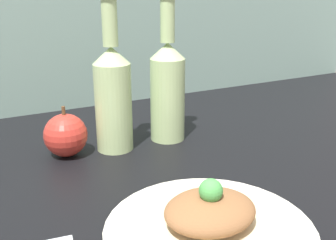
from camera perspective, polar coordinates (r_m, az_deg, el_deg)
ground_plane at (r=65.29cm, az=6.54°, el=-10.87°), size 180.00×110.00×4.00cm
plate at (r=51.89cm, az=6.01°, el=-15.65°), size 26.77×26.77×1.66cm
plated_food at (r=50.56cm, az=6.10°, el=-13.36°), size 19.76×19.76×6.67cm
cider_bottle_left at (r=74.72cm, az=-8.00°, el=3.79°), size 7.03×7.03×29.48cm
cider_bottle_right at (r=79.28cm, az=-0.06°, el=4.84°), size 7.03×7.03×29.48cm
apple at (r=75.47cm, az=-14.64°, el=-2.13°), size 8.07×8.07×9.62cm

